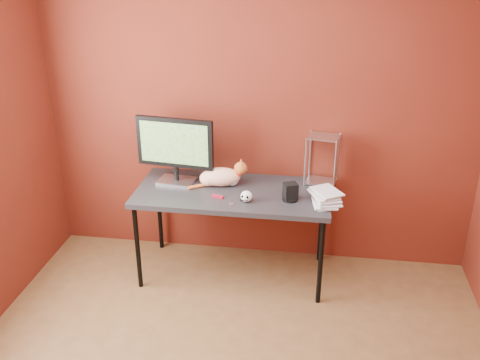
# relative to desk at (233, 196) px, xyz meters

# --- Properties ---
(room) EXTENTS (3.52, 3.52, 2.61)m
(room) POSITION_rel_desk_xyz_m (0.15, -1.37, 0.75)
(room) COLOR brown
(room) RESTS_ON ground
(desk) EXTENTS (1.50, 0.70, 0.75)m
(desk) POSITION_rel_desk_xyz_m (0.00, 0.00, 0.00)
(desk) COLOR black
(desk) RESTS_ON ground
(monitor) EXTENTS (0.62, 0.23, 0.53)m
(monitor) POSITION_rel_desk_xyz_m (-0.47, 0.09, 0.35)
(monitor) COLOR #B1B0B6
(monitor) RESTS_ON desk
(cat) EXTENTS (0.45, 0.23, 0.22)m
(cat) POSITION_rel_desk_xyz_m (-0.11, 0.08, 0.13)
(cat) COLOR orange
(cat) RESTS_ON desk
(skull_mug) EXTENTS (0.09, 0.09, 0.08)m
(skull_mug) POSITION_rel_desk_xyz_m (0.13, -0.17, 0.09)
(skull_mug) COLOR white
(skull_mug) RESTS_ON desk
(speaker) EXTENTS (0.12, 0.12, 0.14)m
(speaker) POSITION_rel_desk_xyz_m (0.45, -0.10, 0.11)
(speaker) COLOR black
(speaker) RESTS_ON desk
(book_stack) EXTENTS (0.27, 0.28, 1.14)m
(book_stack) POSITION_rel_desk_xyz_m (0.63, -0.14, 0.62)
(book_stack) COLOR beige
(book_stack) RESTS_ON desk
(wire_rack) EXTENTS (0.26, 0.22, 0.40)m
(wire_rack) POSITION_rel_desk_xyz_m (0.67, 0.26, 0.25)
(wire_rack) COLOR #B1B0B6
(wire_rack) RESTS_ON desk
(pocket_knife) EXTENTS (0.09, 0.05, 0.02)m
(pocket_knife) POSITION_rel_desk_xyz_m (-0.09, -0.14, 0.06)
(pocket_knife) COLOR maroon
(pocket_knife) RESTS_ON desk
(black_gadget) EXTENTS (0.05, 0.04, 0.02)m
(black_gadget) POSITION_rel_desk_xyz_m (0.10, -0.15, 0.06)
(black_gadget) COLOR black
(black_gadget) RESTS_ON desk
(washer) EXTENTS (0.04, 0.04, 0.00)m
(washer) POSITION_rel_desk_xyz_m (0.02, -0.23, 0.05)
(washer) COLOR #B1B0B6
(washer) RESTS_ON desk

